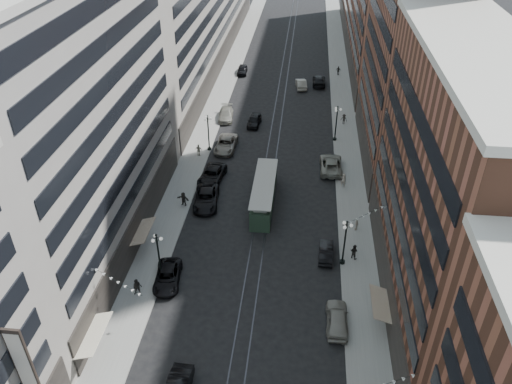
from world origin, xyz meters
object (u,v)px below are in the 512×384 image
at_px(car_extra_1, 226,144).
at_px(pedestrian_7, 354,251).
at_px(car_10, 326,252).
at_px(car_13, 254,121).
at_px(streetcar, 264,194).
at_px(pedestrian_extra_1, 338,71).
at_px(lamppost_se_far, 345,241).
at_px(pedestrian_8, 343,180).
at_px(car_4, 337,319).
at_px(car_8, 226,114).
at_px(pedestrian_2, 138,287).
at_px(pedestrian_6, 199,150).
at_px(car_14, 301,84).
at_px(lamppost_se_mid, 336,122).
at_px(car_11, 331,164).
at_px(lamppost_sw_mid, 208,132).
at_px(car_9, 242,70).
at_px(car_12, 319,80).
at_px(car_extra_0, 206,198).
at_px(pedestrian_9, 344,119).
at_px(lamppost_sw_far, 159,255).
at_px(car_2, 168,277).
at_px(pedestrian_5, 183,199).
at_px(car_7, 212,175).

bearing_deg(car_extra_1, pedestrian_7, -50.78).
bearing_deg(car_10, car_13, -67.98).
relative_size(streetcar, pedestrian_extra_1, 6.65).
distance_m(lamppost_se_far, pedestrian_8, 15.20).
height_order(car_4, car_8, car_4).
xyz_separation_m(pedestrian_2, pedestrian_8, (20.70, 21.69, 0.02)).
height_order(car_8, car_extra_1, car_extra_1).
bearing_deg(lamppost_se_far, car_13, 111.66).
xyz_separation_m(streetcar, pedestrian_6, (-10.34, 10.97, -0.42)).
bearing_deg(car_4, car_14, -85.05).
bearing_deg(lamppost_se_mid, car_extra_1, -164.72).
bearing_deg(lamppost_se_mid, car_10, -93.63).
bearing_deg(pedestrian_8, car_11, -83.89).
bearing_deg(lamppost_sw_mid, car_9, 88.54).
height_order(streetcar, car_12, streetcar).
xyz_separation_m(car_8, pedestrian_8, (18.29, -18.89, 0.29)).
bearing_deg(car_extra_0, lamppost_se_far, -35.20).
bearing_deg(pedestrian_6, streetcar, 145.91).
xyz_separation_m(streetcar, car_10, (7.48, -9.12, -0.79)).
bearing_deg(car_12, pedestrian_8, 94.72).
bearing_deg(pedestrian_8, car_13, -65.07).
height_order(car_10, pedestrian_9, pedestrian_9).
xyz_separation_m(lamppost_sw_far, car_8, (0.80, 37.94, -2.29)).
bearing_deg(streetcar, car_extra_0, -174.32).
relative_size(lamppost_sw_far, car_extra_0, 0.88).
bearing_deg(car_extra_0, car_2, -100.60).
xyz_separation_m(car_12, pedestrian_5, (-16.59, -41.91, 0.21)).
relative_size(lamppost_se_far, pedestrian_6, 3.04).
relative_size(pedestrian_8, car_extra_1, 0.31).
xyz_separation_m(car_7, pedestrian_5, (-2.43, -6.17, 0.21)).
height_order(car_2, car_14, car_14).
bearing_deg(pedestrian_9, car_extra_1, -127.98).
xyz_separation_m(car_2, pedestrian_5, (-1.37, 13.29, 0.31)).
distance_m(car_14, car_extra_0, 40.65).
bearing_deg(car_8, pedestrian_extra_1, 43.81).
bearing_deg(car_10, car_9, -71.16).
distance_m(lamppost_se_far, pedestrian_7, 2.58).
bearing_deg(car_8, car_extra_1, -86.48).
xyz_separation_m(car_4, pedestrian_9, (2.41, 42.22, 0.14)).
xyz_separation_m(lamppost_se_mid, car_13, (-12.75, 4.09, -2.29)).
bearing_deg(lamppost_se_mid, lamppost_sw_mid, -164.80).
distance_m(car_2, car_extra_0, 14.00).
distance_m(car_8, pedestrian_extra_1, 29.10).
xyz_separation_m(lamppost_sw_mid, pedestrian_7, (19.61, -22.06, -2.07)).
height_order(lamppost_se_far, car_11, lamppost_se_far).
bearing_deg(car_8, pedestrian_6, -103.89).
height_order(car_extra_0, pedestrian_extra_1, pedestrian_extra_1).
distance_m(lamppost_sw_far, pedestrian_2, 3.69).
bearing_deg(lamppost_se_mid, car_14, 105.36).
bearing_deg(pedestrian_7, car_10, 29.81).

